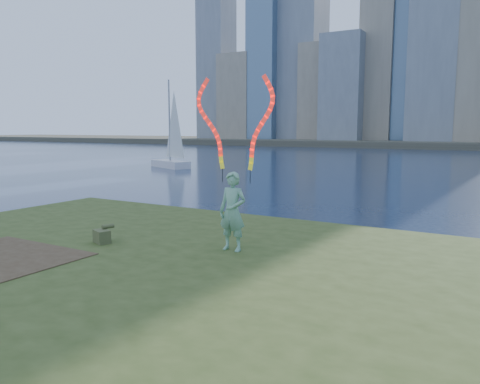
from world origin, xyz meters
The scene contains 6 objects.
ground centered at (0.00, 0.00, 0.00)m, with size 320.00×320.00×0.00m, color #192640.
grassy_knoll centered at (0.00, -2.30, 0.34)m, with size 20.00×18.00×0.80m.
far_shore centered at (0.00, 95.00, 0.60)m, with size 320.00×40.00×1.20m, color #484335.
woman_with_ribbons centered at (1.73, 0.09, 2.20)m, with size 2.10×0.43×4.12m.
canvas_bag centered at (-1.31, -0.92, 0.97)m, with size 0.51×0.57×0.41m.
sailboat centered at (-19.62, 24.54, 1.35)m, with size 5.09×3.45×7.86m.
Camera 1 is at (7.00, -8.62, 3.49)m, focal length 35.00 mm.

